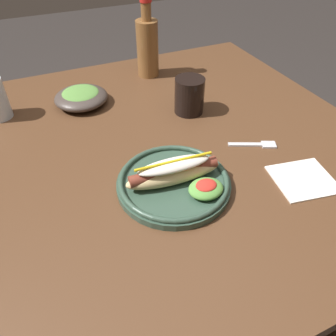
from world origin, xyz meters
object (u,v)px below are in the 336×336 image
(fork, at_px, (256,145))
(soda_cup, at_px, (189,96))
(glass_bottle, at_px, (147,46))
(hot_dog_plate, at_px, (175,180))
(side_bowl, at_px, (81,97))
(napkin, at_px, (303,179))

(fork, height_order, soda_cup, soda_cup)
(fork, xyz_separation_m, soda_cup, (-0.08, 0.22, 0.05))
(soda_cup, relative_size, glass_bottle, 0.41)
(hot_dog_plate, relative_size, soda_cup, 2.44)
(side_bowl, bearing_deg, fork, -47.32)
(soda_cup, distance_m, napkin, 0.38)
(napkin, bearing_deg, soda_cup, 105.48)
(hot_dog_plate, relative_size, napkin, 1.91)
(side_bowl, xyz_separation_m, napkin, (0.38, -0.54, -0.02))
(hot_dog_plate, xyz_separation_m, glass_bottle, (0.15, 0.55, 0.08))
(glass_bottle, bearing_deg, side_bowl, -157.38)
(hot_dog_plate, height_order, fork, hot_dog_plate)
(hot_dog_plate, bearing_deg, fork, 12.01)
(fork, distance_m, napkin, 0.15)
(glass_bottle, xyz_separation_m, side_bowl, (-0.26, -0.11, -0.07))
(side_bowl, bearing_deg, soda_cup, -31.50)
(fork, relative_size, soda_cup, 1.16)
(fork, bearing_deg, glass_bottle, 125.89)
(soda_cup, bearing_deg, hot_dog_plate, -122.02)
(hot_dog_plate, relative_size, fork, 2.11)
(hot_dog_plate, height_order, napkin, hot_dog_plate)
(hot_dog_plate, bearing_deg, napkin, -19.52)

